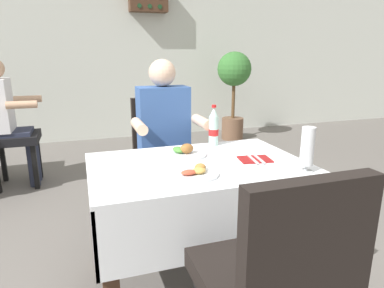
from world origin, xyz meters
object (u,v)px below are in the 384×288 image
object	(u,v)px
background_chair_right	(4,132)
main_dining_table	(198,193)
chair_far_diner_seat	(164,154)
chair_near_camera_side	(273,278)
plate_near_camera	(196,173)
beer_glass_left	(307,148)
napkin_cutlery_set	(255,159)
background_patron	(7,116)
cola_bottle_primary	(214,128)
potted_plant_corner	(234,83)
seated_diner_far	(165,138)
plate_far_diner	(184,152)

from	to	relation	value
background_chair_right	main_dining_table	bearing A→B (deg)	-56.85
chair_far_diner_seat	chair_near_camera_side	distance (m)	1.55
chair_far_diner_seat	plate_near_camera	size ratio (longest dim) A/B	4.33
beer_glass_left	napkin_cutlery_set	distance (m)	0.31
background_patron	chair_far_diner_seat	bearing A→B (deg)	-44.28
cola_bottle_primary	potted_plant_corner	xyz separation A→B (m)	(1.45, 2.77, 0.04)
background_patron	background_chair_right	bearing A→B (deg)	-180.00
seated_diner_far	plate_far_diner	bearing A→B (deg)	-91.79
background_patron	seated_diner_far	bearing A→B (deg)	-47.01
chair_near_camera_side	napkin_cutlery_set	size ratio (longest dim) A/B	4.96
cola_bottle_primary	chair_near_camera_side	bearing A→B (deg)	-101.27
main_dining_table	potted_plant_corner	distance (m)	3.52
seated_diner_far	beer_glass_left	xyz separation A→B (m)	(0.47, -0.96, 0.14)
main_dining_table	background_chair_right	world-z (taller)	background_chair_right
background_chair_right	chair_far_diner_seat	bearing A→B (deg)	-43.19
chair_near_camera_side	main_dining_table	bearing A→B (deg)	90.00
chair_far_diner_seat	cola_bottle_primary	size ratio (longest dim) A/B	3.74
napkin_cutlery_set	potted_plant_corner	xyz separation A→B (m)	(1.35, 3.13, 0.15)
plate_far_diner	main_dining_table	bearing A→B (deg)	-80.05
background_chair_right	potted_plant_corner	world-z (taller)	potted_plant_corner
background_patron	chair_near_camera_side	bearing A→B (deg)	-65.62
main_dining_table	potted_plant_corner	size ratio (longest dim) A/B	0.85
seated_diner_far	background_patron	bearing A→B (deg)	132.99
beer_glass_left	potted_plant_corner	xyz separation A→B (m)	(1.20, 3.38, 0.03)
chair_near_camera_side	background_patron	distance (m)	3.04
main_dining_table	beer_glass_left	size ratio (longest dim) A/B	5.06
main_dining_table	seated_diner_far	world-z (taller)	seated_diner_far
plate_far_diner	potted_plant_corner	distance (m)	3.38
cola_bottle_primary	background_patron	world-z (taller)	background_patron
plate_far_diner	cola_bottle_primary	xyz separation A→B (m)	(0.25, 0.16, 0.10)
chair_near_camera_side	potted_plant_corner	distance (m)	4.21
plate_near_camera	seated_diner_far	bearing A→B (deg)	85.90
main_dining_table	plate_near_camera	size ratio (longest dim) A/B	5.09
cola_bottle_primary	napkin_cutlery_set	distance (m)	0.40
main_dining_table	cola_bottle_primary	world-z (taller)	cola_bottle_primary
plate_far_diner	plate_near_camera	bearing A→B (deg)	-97.50
main_dining_table	napkin_cutlery_set	size ratio (longest dim) A/B	5.84
chair_far_diner_seat	seated_diner_far	distance (m)	0.19
chair_far_diner_seat	plate_near_camera	distance (m)	0.97
background_chair_right	plate_near_camera	bearing A→B (deg)	-60.46
potted_plant_corner	plate_near_camera	bearing A→B (deg)	-118.06
plate_near_camera	beer_glass_left	size ratio (longest dim) A/B	0.99
background_chair_right	plate_far_diner	bearing A→B (deg)	-55.20
main_dining_table	beer_glass_left	distance (m)	0.62
plate_far_diner	background_patron	size ratio (longest dim) A/B	0.20
background_chair_right	cola_bottle_primary	bearing A→B (deg)	-47.83
beer_glass_left	plate_far_diner	bearing A→B (deg)	136.94
main_dining_table	chair_near_camera_side	distance (m)	0.77
chair_far_diner_seat	plate_near_camera	world-z (taller)	chair_far_diner_seat
main_dining_table	background_patron	bearing A→B (deg)	122.15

